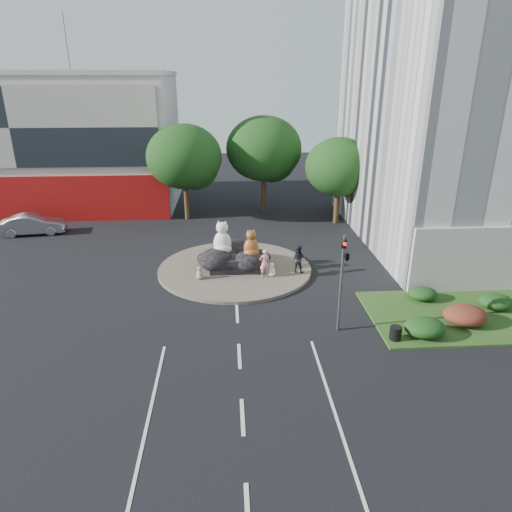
# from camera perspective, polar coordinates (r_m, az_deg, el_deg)

# --- Properties ---
(ground) EXTENTS (120.00, 120.00, 0.00)m
(ground) POSITION_cam_1_polar(r_m,az_deg,el_deg) (21.26, -2.09, -12.39)
(ground) COLOR black
(ground) RESTS_ON ground
(roundabout_island) EXTENTS (10.00, 10.00, 0.20)m
(roundabout_island) POSITION_cam_1_polar(r_m,az_deg,el_deg) (30.05, -2.66, -1.58)
(roundabout_island) COLOR brown
(roundabout_island) RESTS_ON ground
(rock_plinth) EXTENTS (3.20, 2.60, 0.90)m
(rock_plinth) POSITION_cam_1_polar(r_m,az_deg,el_deg) (29.84, -2.68, -0.61)
(rock_plinth) COLOR black
(rock_plinth) RESTS_ON roundabout_island
(shophouse_block) EXTENTS (25.20, 12.30, 17.40)m
(shophouse_block) POSITION_cam_1_polar(r_m,az_deg,el_deg) (49.20, -25.30, 12.86)
(shophouse_block) COLOR beige
(shophouse_block) RESTS_ON ground
(grass_verge) EXTENTS (10.00, 6.00, 0.12)m
(grass_verge) POSITION_cam_1_polar(r_m,az_deg,el_deg) (26.80, 24.47, -6.72)
(grass_verge) COLOR #294416
(grass_verge) RESTS_ON ground
(tree_left) EXTENTS (6.46, 6.46, 8.27)m
(tree_left) POSITION_cam_1_polar(r_m,az_deg,el_deg) (40.43, -8.84, 11.80)
(tree_left) COLOR #382314
(tree_left) RESTS_ON ground
(tree_mid) EXTENTS (6.84, 6.84, 8.76)m
(tree_mid) POSITION_cam_1_polar(r_m,az_deg,el_deg) (42.34, 1.08, 12.90)
(tree_mid) COLOR #382314
(tree_mid) RESTS_ON ground
(tree_right) EXTENTS (5.70, 5.70, 7.30)m
(tree_right) POSITION_cam_1_polar(r_m,az_deg,el_deg) (39.55, 10.40, 10.59)
(tree_right) COLOR #382314
(tree_right) RESTS_ON ground
(hedge_near_green) EXTENTS (2.00, 1.60, 0.90)m
(hedge_near_green) POSITION_cam_1_polar(r_m,az_deg,el_deg) (23.72, 20.35, -8.39)
(hedge_near_green) COLOR #153410
(hedge_near_green) RESTS_ON grass_verge
(hedge_red) EXTENTS (2.20, 1.76, 0.99)m
(hedge_red) POSITION_cam_1_polar(r_m,az_deg,el_deg) (25.56, 24.66, -6.73)
(hedge_red) COLOR #552716
(hedge_red) RESTS_ON grass_verge
(hedge_mid_green) EXTENTS (1.80, 1.44, 0.81)m
(hedge_mid_green) POSITION_cam_1_polar(r_m,az_deg,el_deg) (27.96, 27.80, -5.08)
(hedge_mid_green) COLOR #153410
(hedge_mid_green) RESTS_ON grass_verge
(hedge_back_green) EXTENTS (1.60, 1.28, 0.72)m
(hedge_back_green) POSITION_cam_1_polar(r_m,az_deg,el_deg) (27.41, 20.15, -4.45)
(hedge_back_green) COLOR #153410
(hedge_back_green) RESTS_ON grass_verge
(traffic_light) EXTENTS (0.44, 1.24, 5.00)m
(traffic_light) POSITION_cam_1_polar(r_m,az_deg,el_deg) (21.99, 11.01, -0.90)
(traffic_light) COLOR #595B60
(traffic_light) RESTS_ON ground
(street_lamp) EXTENTS (2.34, 0.22, 8.06)m
(street_lamp) POSITION_cam_1_polar(r_m,az_deg,el_deg) (29.75, 22.90, 5.57)
(street_lamp) COLOR #595B60
(street_lamp) RESTS_ON ground
(cat_white) EXTENTS (1.57, 1.44, 2.25)m
(cat_white) POSITION_cam_1_polar(r_m,az_deg,el_deg) (29.50, -4.23, 2.36)
(cat_white) COLOR silver
(cat_white) RESTS_ON rock_plinth
(cat_tabby) EXTENTS (1.13, 0.98, 1.85)m
(cat_tabby) POSITION_cam_1_polar(r_m,az_deg,el_deg) (28.99, -0.61, 1.66)
(cat_tabby) COLOR #C26528
(cat_tabby) RESTS_ON rock_plinth
(kitten_calico) EXTENTS (0.66, 0.65, 0.84)m
(kitten_calico) POSITION_cam_1_polar(r_m,az_deg,el_deg) (28.34, -7.07, -2.05)
(kitten_calico) COLOR silver
(kitten_calico) RESTS_ON roundabout_island
(kitten_white) EXTENTS (0.65, 0.59, 0.92)m
(kitten_white) POSITION_cam_1_polar(r_m,az_deg,el_deg) (28.55, 1.95, -1.62)
(kitten_white) COLOR white
(kitten_white) RESTS_ON roundabout_island
(pedestrian_pink) EXTENTS (0.74, 0.57, 1.83)m
(pedestrian_pink) POSITION_cam_1_polar(r_m,az_deg,el_deg) (28.22, 1.09, -0.90)
(pedestrian_pink) COLOR pink
(pedestrian_pink) RESTS_ON roundabout_island
(pedestrian_dark) EXTENTS (1.07, 0.97, 1.80)m
(pedestrian_dark) POSITION_cam_1_polar(r_m,az_deg,el_deg) (29.05, 5.26, -0.35)
(pedestrian_dark) COLOR #22232A
(pedestrian_dark) RESTS_ON roundabout_island
(parked_car) EXTENTS (5.16, 2.44, 1.64)m
(parked_car) POSITION_cam_1_polar(r_m,az_deg,el_deg) (40.94, -26.11, 3.59)
(parked_car) COLOR #A1A4A8
(parked_car) RESTS_ON ground
(litter_bin) EXTENTS (0.66, 0.66, 0.66)m
(litter_bin) POSITION_cam_1_polar(r_m,az_deg,el_deg) (23.06, 17.05, -9.18)
(litter_bin) COLOR black
(litter_bin) RESTS_ON grass_verge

